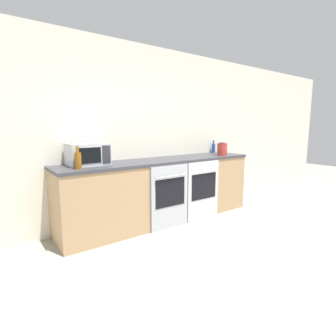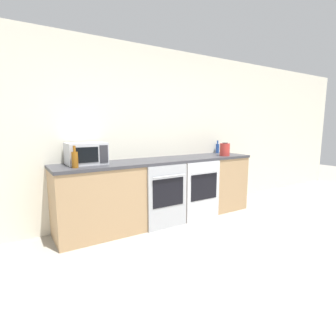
{
  "view_description": "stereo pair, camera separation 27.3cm",
  "coord_description": "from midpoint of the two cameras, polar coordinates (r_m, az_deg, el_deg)",
  "views": [
    {
      "loc": [
        -2.2,
        -1.0,
        1.43
      ],
      "look_at": [
        0.11,
        2.15,
        0.8
      ],
      "focal_mm": 28.0,
      "sensor_mm": 36.0,
      "label": 1
    },
    {
      "loc": [
        -1.97,
        -1.15,
        1.43
      ],
      "look_at": [
        0.11,
        2.15,
        0.8
      ],
      "focal_mm": 28.0,
      "sensor_mm": 36.0,
      "label": 2
    }
  ],
  "objects": [
    {
      "name": "ground_plane",
      "position": [
        2.74,
        28.14,
        -23.3
      ],
      "size": [
        16.0,
        16.0,
        0.0
      ],
      "primitive_type": "plane",
      "color": "gray"
    },
    {
      "name": "wall_back",
      "position": [
        4.13,
        -1.93,
        7.42
      ],
      "size": [
        10.0,
        0.06,
        2.6
      ],
      "color": "silver",
      "rests_on": "ground_plane"
    },
    {
      "name": "counter_back",
      "position": [
        3.95,
        0.63,
        -4.83
      ],
      "size": [
        3.09,
        0.64,
        0.94
      ],
      "color": "tan",
      "rests_on": "ground_plane"
    },
    {
      "name": "oven_left",
      "position": [
        3.64,
        2.12,
        -6.29
      ],
      "size": [
        0.61,
        0.06,
        0.89
      ],
      "color": "#A8AAAF",
      "rests_on": "ground_plane"
    },
    {
      "name": "oven_right",
      "position": [
        4.02,
        9.65,
        -4.91
      ],
      "size": [
        0.61,
        0.06,
        0.89
      ],
      "color": "silver",
      "rests_on": "ground_plane"
    },
    {
      "name": "microwave",
      "position": [
        3.48,
        -15.27,
        3.07
      ],
      "size": [
        0.48,
        0.37,
        0.28
      ],
      "color": "#B7BABF",
      "rests_on": "counter_back"
    },
    {
      "name": "bottle_amber",
      "position": [
        3.2,
        -17.35,
        1.83
      ],
      "size": [
        0.07,
        0.07,
        0.26
      ],
      "color": "#8C5114",
      "rests_on": "counter_back"
    },
    {
      "name": "bottle_blue",
      "position": [
        4.89,
        12.31,
        4.26
      ],
      "size": [
        0.06,
        0.06,
        0.23
      ],
      "color": "#234793",
      "rests_on": "counter_back"
    },
    {
      "name": "kettle",
      "position": [
        4.44,
        13.99,
        3.92
      ],
      "size": [
        0.16,
        0.16,
        0.22
      ],
      "color": "#B2332D",
      "rests_on": "counter_back"
    }
  ]
}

